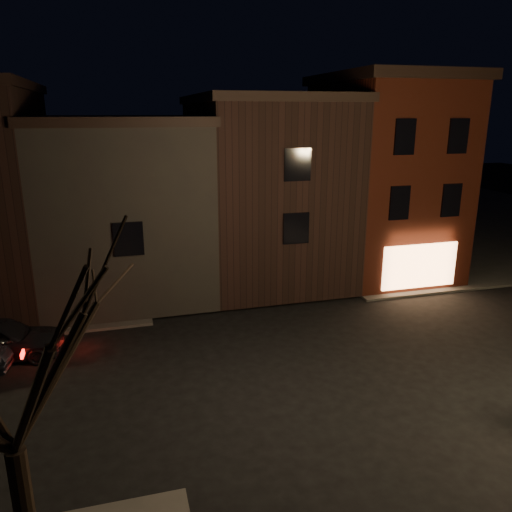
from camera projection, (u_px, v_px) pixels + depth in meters
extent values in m
plane|color=black|center=(306.00, 366.00, 17.77)|extent=(120.00, 120.00, 0.00)
cube|color=#2D2B28|center=(445.00, 220.00, 41.41)|extent=(30.00, 30.00, 0.12)
cube|color=#46160C|center=(383.00, 180.00, 27.20)|extent=(6.00, 8.00, 10.00)
cube|color=black|center=(391.00, 78.00, 25.74)|extent=(6.50, 8.50, 0.50)
cube|color=#F1A86C|center=(420.00, 266.00, 24.48)|extent=(4.00, 0.12, 2.20)
cube|color=black|center=(264.00, 191.00, 26.59)|extent=(7.00, 10.00, 9.00)
cube|color=black|center=(264.00, 99.00, 25.28)|extent=(7.30, 10.30, 0.40)
cube|color=black|center=(125.00, 207.00, 24.86)|extent=(7.50, 10.00, 8.00)
cube|color=black|center=(118.00, 120.00, 23.69)|extent=(7.80, 10.30, 0.40)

